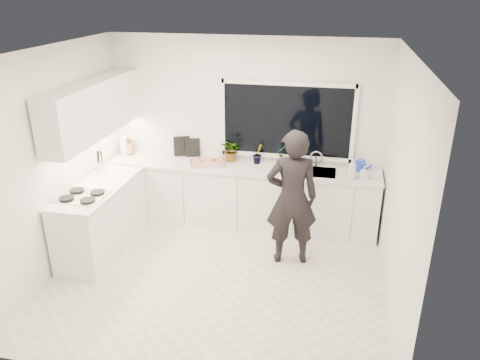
# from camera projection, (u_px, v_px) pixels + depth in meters

# --- Properties ---
(floor) EXTENTS (4.00, 3.50, 0.02)m
(floor) POSITION_uv_depth(u_px,v_px,m) (217.00, 277.00, 5.78)
(floor) COLOR beige
(floor) RESTS_ON ground
(wall_back) EXTENTS (4.00, 0.02, 2.70)m
(wall_back) POSITION_uv_depth(u_px,v_px,m) (246.00, 131.00, 6.83)
(wall_back) COLOR white
(wall_back) RESTS_ON ground
(wall_left) EXTENTS (0.02, 3.50, 2.70)m
(wall_left) POSITION_uv_depth(u_px,v_px,m) (54.00, 162.00, 5.64)
(wall_left) COLOR white
(wall_left) RESTS_ON ground
(wall_right) EXTENTS (0.02, 3.50, 2.70)m
(wall_right) POSITION_uv_depth(u_px,v_px,m) (401.00, 191.00, 4.86)
(wall_right) COLOR white
(wall_right) RESTS_ON ground
(ceiling) EXTENTS (4.00, 3.50, 0.02)m
(ceiling) POSITION_uv_depth(u_px,v_px,m) (212.00, 51.00, 4.72)
(ceiling) COLOR white
(ceiling) RESTS_ON wall_back
(window) EXTENTS (1.80, 0.02, 1.00)m
(window) POSITION_uv_depth(u_px,v_px,m) (287.00, 121.00, 6.61)
(window) COLOR black
(window) RESTS_ON wall_back
(base_cabinets_back) EXTENTS (3.92, 0.58, 0.88)m
(base_cabinets_back) POSITION_uv_depth(u_px,v_px,m) (241.00, 196.00, 6.91)
(base_cabinets_back) COLOR white
(base_cabinets_back) RESTS_ON floor
(base_cabinets_left) EXTENTS (0.58, 1.60, 0.88)m
(base_cabinets_left) POSITION_uv_depth(u_px,v_px,m) (102.00, 219.00, 6.24)
(base_cabinets_left) COLOR white
(base_cabinets_left) RESTS_ON floor
(countertop_back) EXTENTS (3.94, 0.62, 0.04)m
(countertop_back) POSITION_uv_depth(u_px,v_px,m) (241.00, 167.00, 6.72)
(countertop_back) COLOR silver
(countertop_back) RESTS_ON base_cabinets_back
(countertop_left) EXTENTS (0.62, 1.60, 0.04)m
(countertop_left) POSITION_uv_depth(u_px,v_px,m) (98.00, 187.00, 6.06)
(countertop_left) COLOR silver
(countertop_left) RESTS_ON base_cabinets_left
(upper_cabinets) EXTENTS (0.34, 2.10, 0.70)m
(upper_cabinets) POSITION_uv_depth(u_px,v_px,m) (94.00, 109.00, 6.03)
(upper_cabinets) COLOR white
(upper_cabinets) RESTS_ON wall_left
(sink) EXTENTS (0.58, 0.42, 0.14)m
(sink) POSITION_uv_depth(u_px,v_px,m) (315.00, 175.00, 6.54)
(sink) COLOR silver
(sink) RESTS_ON countertop_back
(faucet) EXTENTS (0.03, 0.03, 0.22)m
(faucet) POSITION_uv_depth(u_px,v_px,m) (316.00, 159.00, 6.66)
(faucet) COLOR silver
(faucet) RESTS_ON countertop_back
(stovetop) EXTENTS (0.56, 0.48, 0.03)m
(stovetop) POSITION_uv_depth(u_px,v_px,m) (82.00, 196.00, 5.74)
(stovetop) COLOR black
(stovetop) RESTS_ON countertop_left
(person) EXTENTS (0.73, 0.56, 1.77)m
(person) POSITION_uv_depth(u_px,v_px,m) (292.00, 198.00, 5.79)
(person) COLOR black
(person) RESTS_ON floor
(pizza_tray) EXTENTS (0.60, 0.53, 0.03)m
(pizza_tray) POSITION_uv_depth(u_px,v_px,m) (208.00, 163.00, 6.78)
(pizza_tray) COLOR #B8B7BC
(pizza_tray) RESTS_ON countertop_back
(pizza) EXTENTS (0.55, 0.47, 0.01)m
(pizza) POSITION_uv_depth(u_px,v_px,m) (208.00, 162.00, 6.78)
(pizza) COLOR #B63E18
(pizza) RESTS_ON pizza_tray
(watering_can) EXTENTS (0.17, 0.17, 0.13)m
(watering_can) POSITION_uv_depth(u_px,v_px,m) (360.00, 166.00, 6.52)
(watering_can) COLOR #1636CF
(watering_can) RESTS_ON countertop_back
(paper_towel_roll) EXTENTS (0.14, 0.14, 0.26)m
(paper_towel_roll) POSITION_uv_depth(u_px,v_px,m) (124.00, 146.00, 7.12)
(paper_towel_roll) COLOR white
(paper_towel_roll) RESTS_ON countertop_back
(knife_block) EXTENTS (0.13, 0.11, 0.22)m
(knife_block) POSITION_uv_depth(u_px,v_px,m) (130.00, 147.00, 7.15)
(knife_block) COLOR olive
(knife_block) RESTS_ON countertop_back
(utensil_crock) EXTENTS (0.17, 0.17, 0.16)m
(utensil_crock) POSITION_uv_depth(u_px,v_px,m) (101.00, 167.00, 6.46)
(utensil_crock) COLOR silver
(utensil_crock) RESTS_ON countertop_left
(picture_frame_large) EXTENTS (0.22, 0.08, 0.28)m
(picture_frame_large) POSITION_uv_depth(u_px,v_px,m) (193.00, 148.00, 7.04)
(picture_frame_large) COLOR black
(picture_frame_large) RESTS_ON countertop_back
(picture_frame_small) EXTENTS (0.24, 0.11, 0.30)m
(picture_frame_small) POSITION_uv_depth(u_px,v_px,m) (182.00, 146.00, 7.07)
(picture_frame_small) COLOR black
(picture_frame_small) RESTS_ON countertop_back
(herb_plants) EXTENTS (1.21, 0.38, 0.33)m
(herb_plants) POSITION_uv_depth(u_px,v_px,m) (249.00, 152.00, 6.79)
(herb_plants) COLOR #26662D
(herb_plants) RESTS_ON countertop_back
(soap_bottles) EXTENTS (0.29, 0.15, 0.28)m
(soap_bottles) POSITION_uv_depth(u_px,v_px,m) (356.00, 170.00, 6.23)
(soap_bottles) COLOR #D8BF66
(soap_bottles) RESTS_ON countertop_back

